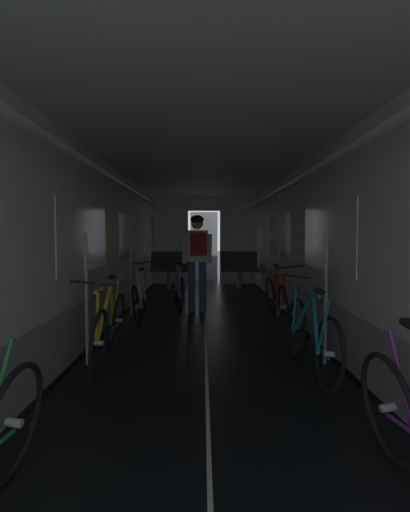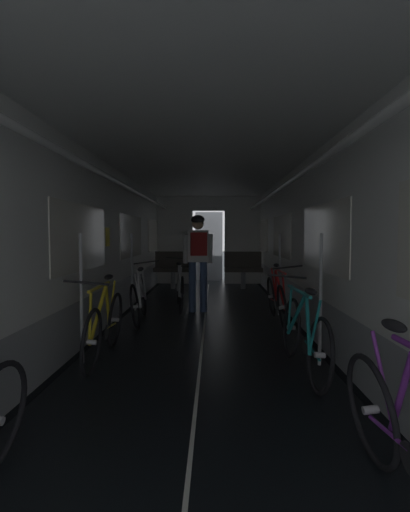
{
  "view_description": "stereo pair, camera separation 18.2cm",
  "coord_description": "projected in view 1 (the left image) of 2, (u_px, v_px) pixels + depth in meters",
  "views": [
    {
      "loc": [
        -0.04,
        -2.05,
        1.39
      ],
      "look_at": [
        0.0,
        4.47,
        1.03
      ],
      "focal_mm": 27.69,
      "sensor_mm": 36.0,
      "label": 1
    },
    {
      "loc": [
        0.14,
        -2.05,
        1.39
      ],
      "look_at": [
        0.0,
        4.47,
        1.03
      ],
      "focal_mm": 27.69,
      "sensor_mm": 36.0,
      "label": 2
    }
  ],
  "objects": [
    {
      "name": "bicycle_silver_in_aisle",
      "position": [
        179.0,
        289.0,
        7.29
      ],
      "size": [
        0.47,
        1.69,
        0.95
      ],
      "color": "black",
      "rests_on": "ground"
    },
    {
      "name": "bench_seat_far_right",
      "position": [
        239.0,
        266.0,
        10.16
      ],
      "size": [
        0.98,
        0.51,
        0.95
      ],
      "color": "gray",
      "rests_on": "ground"
    },
    {
      "name": "train_car_shell",
      "position": [
        205.0,
        213.0,
        5.62
      ],
      "size": [
        3.14,
        12.34,
        2.57
      ],
      "color": "black",
      "rests_on": "ground"
    },
    {
      "name": "bench_seat_far_left",
      "position": [
        169.0,
        266.0,
        10.15
      ],
      "size": [
        0.98,
        0.51,
        0.95
      ],
      "color": "gray",
      "rests_on": "ground"
    },
    {
      "name": "bicycle_teal",
      "position": [
        310.0,
        334.0,
        3.97
      ],
      "size": [
        0.44,
        1.69,
        0.95
      ],
      "color": "black",
      "rests_on": "ground"
    },
    {
      "name": "bicycle_white",
      "position": [
        140.0,
        298.0,
        6.22
      ],
      "size": [
        0.44,
        1.69,
        0.96
      ],
      "color": "black",
      "rests_on": "ground"
    },
    {
      "name": "bicycle_red",
      "position": [
        277.0,
        298.0,
        6.23
      ],
      "size": [
        0.44,
        1.69,
        0.95
      ],
      "color": "black",
      "rests_on": "ground"
    },
    {
      "name": "ground_plane",
      "position": [
        210.0,
        492.0,
        2.12
      ],
      "size": [
        60.0,
        60.0,
        0.0
      ],
      "primitive_type": "plane",
      "color": "black"
    },
    {
      "name": "bicycle_yellow",
      "position": [
        110.0,
        326.0,
        4.34
      ],
      "size": [
        0.44,
        1.69,
        0.95
      ],
      "color": "black",
      "rests_on": "ground"
    },
    {
      "name": "person_cyclist_aisle",
      "position": [
        197.0,
        252.0,
        6.99
      ],
      "size": [
        0.55,
        0.42,
        1.73
      ],
      "color": "#384C75",
      "rests_on": "ground"
    }
  ]
}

